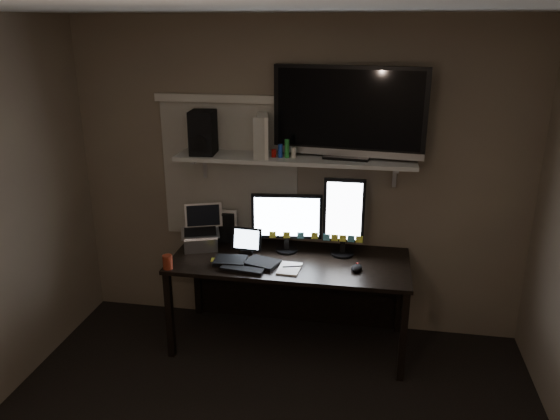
% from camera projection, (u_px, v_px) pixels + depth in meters
% --- Properties ---
extents(ceiling, '(3.60, 3.60, 0.00)m').
position_uv_depth(ceiling, '(238.00, 6.00, 2.24)').
color(ceiling, silver).
rests_on(ceiling, back_wall).
extents(back_wall, '(3.60, 0.00, 3.60)m').
position_uv_depth(back_wall, '(298.00, 180.00, 4.32)').
color(back_wall, '#716051').
rests_on(back_wall, floor).
extents(window_blinds, '(1.10, 0.02, 1.10)m').
position_uv_depth(window_blinds, '(230.00, 171.00, 4.38)').
color(window_blinds, silver).
rests_on(window_blinds, back_wall).
extents(desk, '(1.80, 0.75, 0.73)m').
position_uv_depth(desk, '(292.00, 273.00, 4.32)').
color(desk, black).
rests_on(desk, floor).
extents(wall_shelf, '(1.80, 0.35, 0.03)m').
position_uv_depth(wall_shelf, '(294.00, 159.00, 4.09)').
color(wall_shelf, silver).
rests_on(wall_shelf, back_wall).
extents(monitor_landscape, '(0.55, 0.12, 0.48)m').
position_uv_depth(monitor_landscape, '(287.00, 223.00, 4.21)').
color(monitor_landscape, black).
rests_on(monitor_landscape, desk).
extents(monitor_portrait, '(0.31, 0.06, 0.62)m').
position_uv_depth(monitor_portrait, '(344.00, 217.00, 4.12)').
color(monitor_portrait, black).
rests_on(monitor_portrait, desk).
extents(keyboard, '(0.51, 0.25, 0.03)m').
position_uv_depth(keyboard, '(246.00, 262.00, 4.06)').
color(keyboard, black).
rests_on(keyboard, desk).
extents(mouse, '(0.10, 0.13, 0.04)m').
position_uv_depth(mouse, '(357.00, 268.00, 3.95)').
color(mouse, black).
rests_on(mouse, desk).
extents(notepad, '(0.17, 0.23, 0.01)m').
position_uv_depth(notepad, '(289.00, 269.00, 3.97)').
color(notepad, white).
rests_on(notepad, desk).
extents(tablet, '(0.24, 0.12, 0.21)m').
position_uv_depth(tablet, '(247.00, 240.00, 4.23)').
color(tablet, black).
rests_on(tablet, desk).
extents(file_sorter, '(0.21, 0.10, 0.26)m').
position_uv_depth(file_sorter, '(222.00, 226.00, 4.46)').
color(file_sorter, black).
rests_on(file_sorter, desk).
extents(laptop, '(0.36, 0.33, 0.33)m').
position_uv_depth(laptop, '(200.00, 229.00, 4.29)').
color(laptop, '#BABBBF').
rests_on(laptop, desk).
extents(cup, '(0.09, 0.09, 0.10)m').
position_uv_depth(cup, '(168.00, 262.00, 3.97)').
color(cup, maroon).
rests_on(cup, desk).
extents(sticky_notes, '(0.32, 0.24, 0.00)m').
position_uv_depth(sticky_notes, '(225.00, 259.00, 4.15)').
color(sticky_notes, '#F5F442').
rests_on(sticky_notes, desk).
extents(tv, '(1.13, 0.33, 0.67)m').
position_uv_depth(tv, '(349.00, 113.00, 3.95)').
color(tv, black).
rests_on(tv, wall_shelf).
extents(game_console, '(0.13, 0.27, 0.31)m').
position_uv_depth(game_console, '(263.00, 136.00, 4.06)').
color(game_console, beige).
rests_on(game_console, wall_shelf).
extents(speaker, '(0.20, 0.23, 0.33)m').
position_uv_depth(speaker, '(203.00, 132.00, 4.13)').
color(speaker, black).
rests_on(speaker, wall_shelf).
extents(bottles, '(0.22, 0.08, 0.14)m').
position_uv_depth(bottles, '(284.00, 149.00, 4.04)').
color(bottles, '#A50F0C').
rests_on(bottles, wall_shelf).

